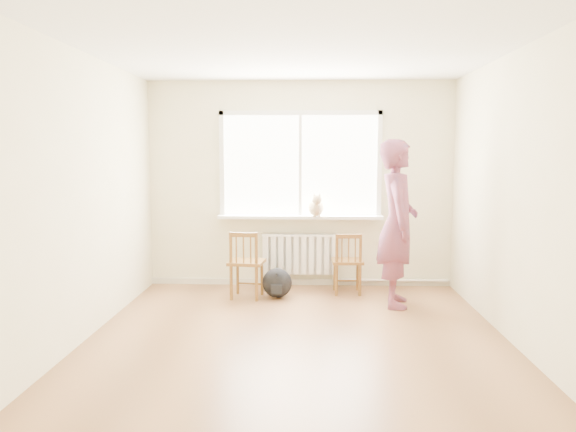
# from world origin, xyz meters

# --- Properties ---
(floor) EXTENTS (4.50, 4.50, 0.00)m
(floor) POSITION_xyz_m (0.00, 0.00, 0.00)
(floor) COLOR #96643D
(floor) RESTS_ON ground
(ceiling) EXTENTS (4.50, 4.50, 0.00)m
(ceiling) POSITION_xyz_m (0.00, 0.00, 2.70)
(ceiling) COLOR white
(ceiling) RESTS_ON back_wall
(back_wall) EXTENTS (4.00, 0.01, 2.70)m
(back_wall) POSITION_xyz_m (0.00, 2.25, 1.35)
(back_wall) COLOR beige
(back_wall) RESTS_ON ground
(window) EXTENTS (2.12, 0.05, 1.42)m
(window) POSITION_xyz_m (0.00, 2.22, 1.66)
(window) COLOR white
(window) RESTS_ON back_wall
(windowsill) EXTENTS (2.15, 0.22, 0.04)m
(windowsill) POSITION_xyz_m (0.00, 2.14, 0.93)
(windowsill) COLOR white
(windowsill) RESTS_ON back_wall
(radiator) EXTENTS (1.00, 0.12, 0.55)m
(radiator) POSITION_xyz_m (0.00, 2.16, 0.44)
(radiator) COLOR white
(radiator) RESTS_ON back_wall
(heating_pipe) EXTENTS (1.40, 0.04, 0.04)m
(heating_pipe) POSITION_xyz_m (1.25, 2.19, 0.08)
(heating_pipe) COLOR silver
(heating_pipe) RESTS_ON back_wall
(baseboard) EXTENTS (4.00, 0.03, 0.08)m
(baseboard) POSITION_xyz_m (0.00, 2.23, 0.04)
(baseboard) COLOR beige
(baseboard) RESTS_ON ground
(chair_left) EXTENTS (0.46, 0.44, 0.83)m
(chair_left) POSITION_xyz_m (-0.65, 1.50, 0.42)
(chair_left) COLOR brown
(chair_left) RESTS_ON floor
(chair_right) EXTENTS (0.39, 0.37, 0.77)m
(chair_right) POSITION_xyz_m (0.60, 1.76, 0.39)
(chair_right) COLOR brown
(chair_right) RESTS_ON floor
(person) EXTENTS (0.51, 0.73, 1.92)m
(person) POSITION_xyz_m (1.13, 1.26, 0.96)
(person) COLOR #CA4443
(person) RESTS_ON floor
(cat) EXTENTS (0.22, 0.46, 0.31)m
(cat) POSITION_xyz_m (0.21, 2.05, 1.08)
(cat) COLOR beige
(cat) RESTS_ON windowsill
(backpack) EXTENTS (0.38, 0.29, 0.36)m
(backpack) POSITION_xyz_m (-0.27, 1.56, 0.18)
(backpack) COLOR black
(backpack) RESTS_ON floor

